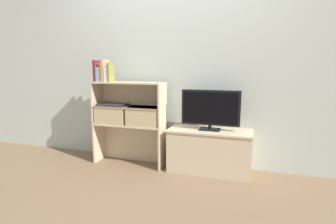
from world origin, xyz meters
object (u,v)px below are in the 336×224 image
(storage_basket_right, at_px, (144,115))
(book_skyblue, at_px, (100,74))
(book_tan, at_px, (105,71))
(book_mustard, at_px, (103,73))
(book_ivory, at_px, (108,74))
(laptop, at_px, (113,105))
(book_olive, at_px, (111,72))
(tv_stand, at_px, (209,151))
(book_maroon, at_px, (97,71))
(storage_basket_left, at_px, (113,113))
(tv, at_px, (210,109))

(storage_basket_right, bearing_deg, book_skyblue, -178.13)
(book_tan, bearing_deg, storage_basket_right, 2.13)
(book_mustard, bearing_deg, book_ivory, 0.00)
(book_mustard, relative_size, laptop, 0.66)
(storage_basket_right, bearing_deg, book_tan, -177.87)
(book_tan, xyz_separation_m, book_olive, (0.07, 0.00, -0.02))
(laptop, bearing_deg, book_mustard, -170.48)
(book_mustard, distance_m, book_ivory, 0.07)
(book_skyblue, bearing_deg, book_tan, 0.00)
(tv_stand, xyz_separation_m, book_mustard, (-1.27, -0.08, 0.86))
(book_maroon, xyz_separation_m, laptop, (0.18, 0.02, -0.40))
(book_olive, bearing_deg, storage_basket_left, 85.65)
(book_maroon, relative_size, book_skyblue, 1.45)
(book_olive, relative_size, storage_basket_right, 0.55)
(tv_stand, relative_size, book_skyblue, 5.35)
(tv_stand, xyz_separation_m, book_skyblue, (-1.30, -0.08, 0.84))
(book_maroon, height_order, book_mustard, book_maroon)
(tv_stand, height_order, book_mustard, book_mustard)
(tv, height_order, storage_basket_left, tv)
(book_maroon, relative_size, book_tan, 0.97)
(tv_stand, relative_size, tv, 1.44)
(book_ivory, distance_m, book_olive, 0.04)
(book_tan, bearing_deg, book_skyblue, -180.00)
(book_maroon, relative_size, book_mustard, 1.17)
(storage_basket_right, distance_m, laptop, 0.42)
(book_tan, relative_size, laptop, 0.80)
(tv, relative_size, book_ivory, 3.72)
(book_ivory, bearing_deg, storage_basket_right, 2.30)
(storage_basket_right, bearing_deg, laptop, 180.00)
(storage_basket_right, bearing_deg, tv, 4.56)
(tv, bearing_deg, book_maroon, -176.67)
(book_maroon, bearing_deg, book_tan, 0.00)
(laptop, bearing_deg, book_tan, -166.30)
(book_skyblue, relative_size, book_olive, 0.80)
(tv_stand, distance_m, laptop, 1.26)
(book_maroon, bearing_deg, storage_basket_right, 1.75)
(book_mustard, xyz_separation_m, book_olive, (0.11, 0.00, 0.00))
(tv_stand, xyz_separation_m, laptop, (-1.16, -0.06, 0.48))
(tv_stand, xyz_separation_m, book_maroon, (-1.34, -0.08, 0.88))
(book_maroon, distance_m, storage_basket_left, 0.54)
(book_mustard, bearing_deg, book_maroon, 180.00)
(book_mustard, bearing_deg, book_skyblue, -180.00)
(book_olive, bearing_deg, storage_basket_right, 2.51)
(book_ivory, relative_size, laptop, 0.53)
(book_ivory, xyz_separation_m, laptop, (0.04, 0.02, -0.36))
(tv, relative_size, storage_basket_right, 1.64)
(tv, bearing_deg, book_tan, -176.39)
(book_maroon, relative_size, storage_basket_right, 0.64)
(laptop, bearing_deg, book_maroon, -174.25)
(book_mustard, xyz_separation_m, laptop, (0.11, 0.02, -0.38))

